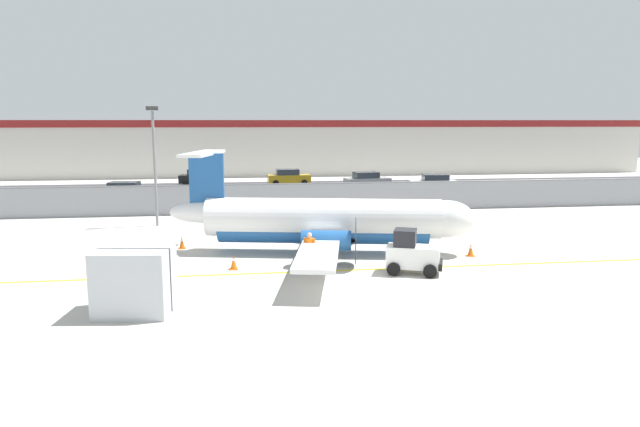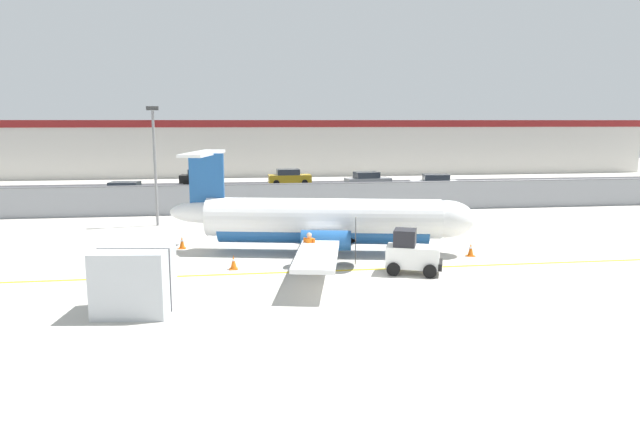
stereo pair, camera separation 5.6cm
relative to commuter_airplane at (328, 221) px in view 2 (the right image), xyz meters
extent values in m
plane|color=#BCB7AD|center=(-0.09, -5.35, -1.60)|extent=(140.00, 140.00, 0.00)
cube|color=yellow|center=(-0.09, -3.35, -1.60)|extent=(84.00, 0.20, 0.01)
cube|color=gray|center=(-0.09, 12.65, -0.60)|extent=(98.00, 0.04, 2.00)
cylinder|color=slate|center=(-0.09, 12.65, 0.45)|extent=(98.00, 0.10, 0.10)
cube|color=#38383A|center=(-0.09, 24.15, -1.54)|extent=(98.00, 17.00, 0.12)
cube|color=beige|center=(-0.09, 42.65, 1.65)|extent=(91.00, 8.00, 6.50)
cube|color=maroon|center=(-0.09, 38.65, 4.50)|extent=(91.00, 0.20, 0.80)
cylinder|color=white|center=(-0.26, 0.05, 0.15)|extent=(11.50, 4.13, 1.90)
ellipsoid|color=white|center=(5.58, -1.14, 0.15)|extent=(2.93, 2.29, 1.80)
ellipsoid|color=white|center=(-6.11, 1.25, 0.35)|extent=(3.35, 1.66, 1.05)
cylinder|color=#1E5193|center=(-0.26, 0.05, -0.38)|extent=(10.28, 3.49, 1.48)
cube|color=white|center=(-0.16, 0.03, -0.42)|extent=(4.77, 16.00, 0.18)
cylinder|color=#1E5193|center=(0.55, 2.54, -0.42)|extent=(2.34, 1.32, 0.90)
cone|color=black|center=(1.68, 2.31, -0.42)|extent=(0.53, 0.52, 0.44)
cylinder|color=#262626|center=(1.83, 2.28, -0.42)|extent=(0.46, 2.07, 2.10)
cylinder|color=#1E5193|center=(-0.49, -2.55, -0.42)|extent=(2.34, 1.32, 0.90)
cone|color=black|center=(0.64, -2.78, -0.42)|extent=(0.53, 0.52, 0.44)
cylinder|color=#262626|center=(0.79, -2.81, -0.42)|extent=(0.46, 2.07, 2.10)
cube|color=#1E5193|center=(-5.82, 1.19, 1.70)|extent=(1.70, 0.52, 3.10)
cube|color=white|center=(-5.96, 1.22, 3.25)|extent=(2.04, 4.92, 0.14)
cylinder|color=#59595B|center=(3.66, -0.75, -0.82)|extent=(0.17, 0.17, 0.97)
cylinder|color=black|center=(3.66, -0.75, -1.30)|extent=(0.63, 0.34, 0.60)
cylinder|color=#59595B|center=(-0.11, 2.28, -0.78)|extent=(0.17, 0.17, 0.90)
cylinder|color=black|center=(-0.11, 2.28, -1.22)|extent=(0.79, 0.37, 0.76)
cylinder|color=#59595B|center=(-1.00, -2.05, -0.78)|extent=(0.17, 0.17, 0.90)
cylinder|color=black|center=(-1.00, -2.05, -1.22)|extent=(0.79, 0.37, 0.76)
cube|color=silver|center=(2.99, -4.20, -0.87)|extent=(2.45, 1.82, 0.90)
cube|color=black|center=(2.66, -4.07, -0.07)|extent=(1.20, 1.26, 0.70)
cube|color=black|center=(4.06, -4.62, -1.17)|extent=(0.55, 1.08, 0.30)
cylinder|color=black|center=(3.90, -3.91, -1.32)|extent=(0.59, 0.37, 0.56)
cylinder|color=black|center=(3.47, -5.03, -1.32)|extent=(0.59, 0.37, 0.56)
cylinder|color=black|center=(2.51, -3.37, -1.32)|extent=(0.59, 0.37, 0.56)
cylinder|color=black|center=(2.07, -4.48, -1.32)|extent=(0.59, 0.37, 0.56)
cylinder|color=#191E4C|center=(-1.41, -3.23, -1.18)|extent=(0.22, 0.22, 0.85)
cylinder|color=#191E4C|center=(-1.24, -3.33, -1.18)|extent=(0.22, 0.22, 0.85)
cylinder|color=orange|center=(-1.32, -3.28, -0.45)|extent=(0.47, 0.47, 0.60)
cylinder|color=orange|center=(-1.51, -3.17, -0.42)|extent=(0.14, 0.14, 0.55)
cylinder|color=orange|center=(-1.14, -3.40, -0.42)|extent=(0.14, 0.14, 0.55)
sphere|color=tan|center=(-1.32, -3.28, -0.01)|extent=(0.22, 0.22, 0.22)
cube|color=#B7BCC1|center=(-7.78, -7.74, -0.50)|extent=(2.63, 2.28, 2.20)
cube|color=#333338|center=(-7.78, -7.74, -0.50)|extent=(2.43, 0.38, 2.20)
cube|color=orange|center=(-7.22, -4.64, -1.58)|extent=(0.36, 0.36, 0.04)
cone|color=orange|center=(-7.22, -4.64, -1.26)|extent=(0.28, 0.28, 0.60)
cylinder|color=white|center=(-7.22, -4.64, -1.18)|extent=(0.17, 0.17, 0.08)
cube|color=orange|center=(-4.56, -2.51, -1.58)|extent=(0.36, 0.36, 0.04)
cone|color=orange|center=(-4.56, -2.51, -1.26)|extent=(0.28, 0.28, 0.60)
cylinder|color=white|center=(-4.56, -2.51, -1.18)|extent=(0.17, 0.17, 0.08)
cube|color=orange|center=(6.66, -1.57, -1.58)|extent=(0.36, 0.36, 0.04)
cone|color=orange|center=(6.66, -1.57, -1.26)|extent=(0.28, 0.28, 0.60)
cylinder|color=white|center=(6.66, -1.57, -1.18)|extent=(0.17, 0.17, 0.08)
cube|color=orange|center=(-7.20, 2.00, -1.58)|extent=(0.36, 0.36, 0.04)
cone|color=orange|center=(-7.20, 2.00, -1.26)|extent=(0.28, 0.28, 0.60)
cylinder|color=white|center=(-7.20, 2.00, -1.18)|extent=(0.17, 0.17, 0.08)
cube|color=#B28C19|center=(-13.09, 19.09, -0.86)|extent=(4.35, 2.12, 0.80)
cube|color=#262D38|center=(-13.24, 19.10, -0.18)|extent=(2.35, 1.78, 0.56)
cylinder|color=black|center=(-11.60, 19.84, -1.18)|extent=(0.62, 0.26, 0.60)
cylinder|color=black|center=(-11.79, 18.05, -1.18)|extent=(0.62, 0.26, 0.60)
cylinder|color=black|center=(-14.39, 20.13, -1.18)|extent=(0.62, 0.26, 0.60)
cylinder|color=black|center=(-14.57, 18.34, -1.18)|extent=(0.62, 0.26, 0.60)
cube|color=black|center=(-8.05, 30.43, -0.86)|extent=(4.33, 2.04, 0.80)
cube|color=#262D38|center=(-8.20, 30.44, -0.18)|extent=(2.32, 1.73, 0.56)
cylinder|color=black|center=(-6.58, 31.21, -1.18)|extent=(0.61, 0.25, 0.60)
cylinder|color=black|center=(-6.73, 29.41, -1.18)|extent=(0.61, 0.25, 0.60)
cylinder|color=black|center=(-9.37, 31.44, -1.18)|extent=(0.61, 0.25, 0.60)
cylinder|color=black|center=(-9.52, 29.64, -1.18)|extent=(0.61, 0.25, 0.60)
cube|color=#B28C19|center=(0.58, 29.26, -0.86)|extent=(4.25, 1.82, 0.80)
cube|color=#262D38|center=(0.43, 29.26, -0.18)|extent=(2.24, 1.62, 0.56)
cylinder|color=black|center=(1.96, 30.20, -1.18)|extent=(0.61, 0.22, 0.60)
cylinder|color=black|center=(2.01, 28.40, -1.18)|extent=(0.61, 0.22, 0.60)
cylinder|color=black|center=(-0.84, 30.12, -1.18)|extent=(0.61, 0.22, 0.60)
cylinder|color=black|center=(-0.79, 28.32, -1.18)|extent=(0.61, 0.22, 0.60)
cube|color=gray|center=(7.58, 25.06, -0.86)|extent=(4.37, 2.17, 0.80)
cube|color=#262D38|center=(7.43, 25.04, -0.18)|extent=(2.37, 1.80, 0.56)
cylinder|color=black|center=(8.86, 26.11, -1.18)|extent=(0.62, 0.27, 0.60)
cylinder|color=black|center=(9.07, 24.32, -1.18)|extent=(0.62, 0.27, 0.60)
cylinder|color=black|center=(6.08, 25.79, -1.18)|extent=(0.62, 0.27, 0.60)
cylinder|color=black|center=(6.29, 24.00, -1.18)|extent=(0.62, 0.27, 0.60)
cube|color=silver|center=(12.91, 21.87, -0.86)|extent=(4.38, 2.23, 0.80)
cube|color=#262D38|center=(13.06, 21.85, -0.18)|extent=(2.38, 1.83, 0.56)
cylinder|color=black|center=(11.40, 21.16, -1.18)|extent=(0.62, 0.28, 0.60)
cylinder|color=black|center=(11.64, 22.95, -1.18)|extent=(0.62, 0.28, 0.60)
cylinder|color=black|center=(14.18, 20.80, -1.18)|extent=(0.62, 0.28, 0.60)
cylinder|color=black|center=(14.41, 22.58, -1.18)|extent=(0.62, 0.28, 0.60)
cylinder|color=slate|center=(-9.35, 8.82, 1.90)|extent=(0.16, 0.16, 7.00)
cube|color=#333333|center=(-9.35, 8.82, 5.55)|extent=(0.70, 0.30, 0.24)
camera|label=1|loc=(-4.18, -26.94, 4.79)|focal=32.00mm
camera|label=2|loc=(-4.12, -26.95, 4.79)|focal=32.00mm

